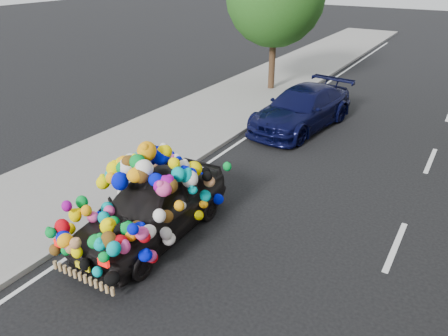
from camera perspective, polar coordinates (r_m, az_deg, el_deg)
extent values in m
plane|color=black|center=(10.86, 2.71, -4.44)|extent=(100.00, 100.00, 0.00)
cube|color=gray|center=(13.16, -13.97, 0.76)|extent=(4.00, 60.00, 0.12)
cube|color=gray|center=(11.97, -7.22, -1.23)|extent=(0.15, 60.00, 0.13)
cylinder|color=#332114|center=(20.01, 6.30, 13.82)|extent=(0.28, 0.28, 2.73)
imported|color=black|center=(9.44, -9.24, -5.04)|extent=(1.64, 3.99, 1.35)
cube|color=red|center=(8.58, -20.71, -9.20)|extent=(0.22, 0.06, 0.14)
cube|color=red|center=(7.87, -15.46, -11.80)|extent=(0.22, 0.06, 0.14)
cube|color=yellow|center=(8.38, -17.97, -12.15)|extent=(0.34, 0.04, 0.12)
imported|color=black|center=(15.65, 10.13, 7.67)|extent=(2.64, 5.07, 1.40)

